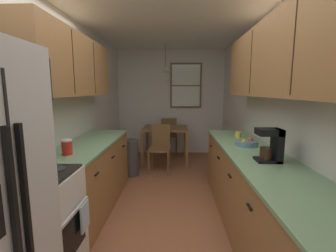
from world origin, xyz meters
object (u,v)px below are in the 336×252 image
(dining_chair_far, at_px, (169,134))
(mug_by_coffeemaker, at_px, (238,135))
(stove_range, at_px, (33,230))
(fruit_bowl, at_px, (246,143))
(dining_table, at_px, (165,132))
(storage_canister, at_px, (67,147))
(microwave_over_range, at_px, (3,78))
(table_serving_bowl, at_px, (166,126))
(trash_bin, at_px, (131,157))
(coffee_maker, at_px, (272,144))
(dining_chair_near, at_px, (160,146))

(dining_chair_far, relative_size, mug_by_coffeemaker, 7.89)
(stove_range, xyz_separation_m, fruit_bowl, (1.99, 1.13, 0.47))
(dining_table, relative_size, mug_by_coffeemaker, 8.57)
(storage_canister, bearing_deg, dining_chair_far, 74.02)
(dining_table, bearing_deg, microwave_over_range, -106.62)
(mug_by_coffeemaker, height_order, table_serving_bowl, mug_by_coffeemaker)
(mug_by_coffeemaker, bearing_deg, trash_bin, 153.17)
(dining_chair_far, distance_m, trash_bin, 1.70)
(fruit_bowl, distance_m, table_serving_bowl, 2.48)
(storage_canister, xyz_separation_m, mug_by_coffeemaker, (2.02, 0.94, -0.04))
(dining_table, bearing_deg, fruit_bowl, -64.18)
(stove_range, distance_m, fruit_bowl, 2.33)
(coffee_maker, distance_m, table_serving_bowl, 3.08)
(microwave_over_range, relative_size, fruit_bowl, 2.28)
(fruit_bowl, bearing_deg, trash_bin, 141.62)
(microwave_over_range, bearing_deg, mug_by_coffeemaker, 36.99)
(dining_table, relative_size, dining_chair_far, 1.09)
(dining_chair_near, relative_size, trash_bin, 1.33)
(storage_canister, distance_m, fruit_bowl, 2.05)
(dining_chair_near, bearing_deg, dining_chair_far, 84.12)
(storage_canister, bearing_deg, coffee_maker, -4.54)
(dining_table, height_order, mug_by_coffeemaker, mug_by_coffeemaker)
(dining_table, relative_size, dining_chair_near, 1.09)
(dining_chair_far, distance_m, storage_canister, 3.54)
(stove_range, height_order, coffee_maker, coffee_maker)
(mug_by_coffeemaker, bearing_deg, stove_range, -141.49)
(stove_range, height_order, mug_by_coffeemaker, stove_range)
(dining_chair_far, bearing_deg, dining_chair_near, -95.88)
(coffee_maker, bearing_deg, table_serving_bowl, 111.49)
(table_serving_bowl, bearing_deg, storage_canister, -108.69)
(dining_table, distance_m, dining_chair_near, 0.67)
(dining_table, distance_m, trash_bin, 1.14)
(stove_range, distance_m, trash_bin, 2.49)
(stove_range, distance_m, microwave_over_range, 1.19)
(dining_chair_near, xyz_separation_m, trash_bin, (-0.53, -0.27, -0.16))
(dining_chair_far, bearing_deg, trash_bin, -113.07)
(stove_range, xyz_separation_m, mug_by_coffeemaker, (2.01, 1.60, 0.47))
(stove_range, height_order, fruit_bowl, stove_range)
(trash_bin, bearing_deg, table_serving_bowl, 55.35)
(microwave_over_range, distance_m, dining_chair_far, 4.33)
(microwave_over_range, bearing_deg, fruit_bowl, 28.23)
(dining_chair_far, relative_size, coffee_maker, 2.87)
(microwave_over_range, xyz_separation_m, dining_chair_far, (1.07, 4.03, -1.15))
(dining_table, height_order, dining_chair_near, dining_chair_near)
(dining_chair_far, distance_m, mug_by_coffeemaker, 2.68)
(microwave_over_range, bearing_deg, coffee_maker, 13.09)
(microwave_over_range, distance_m, trash_bin, 2.83)
(dining_chair_near, bearing_deg, fruit_bowl, -54.18)
(dining_table, bearing_deg, coffee_maker, -68.55)
(dining_chair_far, height_order, storage_canister, storage_canister)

